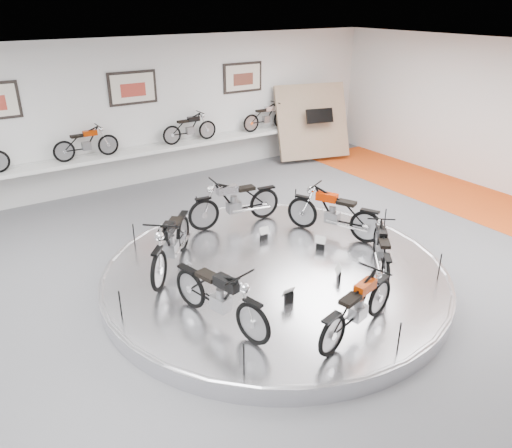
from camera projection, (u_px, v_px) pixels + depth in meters
floor at (284, 289)px, 9.24m from camera, size 16.00×16.00×0.00m
ceiling at (290, 64)px, 7.58m from camera, size 16.00×16.00×0.00m
wall_back at (135, 114)px, 13.72m from camera, size 16.00×0.00×16.00m
orange_carpet_strip at (500, 210)px, 12.65m from camera, size 2.40×12.60×0.01m
dado_band at (140, 164)px, 14.31m from camera, size 15.68×0.04×1.10m
display_platform at (275, 275)px, 9.40m from camera, size 6.40×6.40×0.30m
platform_rim at (275, 269)px, 9.35m from camera, size 6.40×6.40×0.10m
shelf at (142, 152)px, 13.91m from camera, size 11.00×0.55×0.10m
poster_center at (133, 88)px, 13.40m from camera, size 1.35×0.06×0.88m
poster_right at (243, 77)px, 15.16m from camera, size 1.35×0.06×0.88m
display_panel at (312, 122)px, 16.16m from camera, size 2.56×1.52×2.30m
shelf_bike_b at (86, 145)px, 12.98m from camera, size 1.22×0.43×0.73m
shelf_bike_c at (190, 130)px, 14.49m from camera, size 1.22×0.43×0.73m
shelf_bike_d at (266, 118)px, 15.85m from camera, size 1.22×0.43×0.73m
bike_a at (334, 212)px, 10.43m from camera, size 1.37×1.91×1.06m
bike_b at (235, 201)px, 10.93m from camera, size 1.91×0.86×1.08m
bike_c at (171, 242)px, 9.11m from camera, size 1.74×1.84×1.10m
bike_d at (220, 296)px, 7.54m from camera, size 1.01×1.84×1.02m
bike_e at (358, 306)px, 7.33m from camera, size 1.72×0.96×0.96m
bike_f at (382, 249)px, 9.10m from camera, size 1.35×1.50×0.88m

